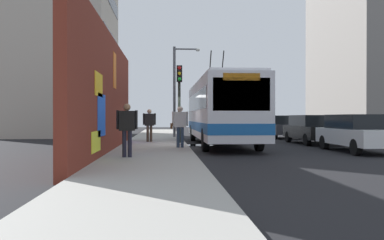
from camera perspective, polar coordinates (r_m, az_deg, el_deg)
The scene contains 15 objects.
ground_plane at distance 19.99m, azimuth -0.70°, elevation -3.81°, with size 80.00×80.00×0.00m, color black.
sidewalk_slab at distance 19.97m, azimuth -5.30°, elevation -3.60°, with size 48.00×3.20×0.15m, color #9E9B93.
graffiti_wall at distance 16.50m, azimuth -11.72°, elevation 3.50°, with size 14.82×0.32×4.74m.
building_far_left at distance 34.66m, azimuth -17.78°, elevation 13.65°, with size 9.92×7.71×18.85m.
building_far_right at distance 39.69m, azimuth 23.62°, elevation 8.83°, with size 12.73×7.03×14.62m.
city_bus at distance 21.23m, azimuth 3.99°, elevation 1.47°, with size 11.84×2.61×5.14m.
parked_car_white at distance 18.43m, azimuth 22.21°, elevation -1.59°, with size 4.67×1.87×1.58m.
parked_car_black at distance 23.24m, azimuth 16.54°, elevation -1.17°, with size 4.69×1.95×1.58m.
parked_car_dark_gray at distance 28.82m, azimuth 12.47°, elevation -0.87°, with size 4.18×1.94×1.58m.
pedestrian_at_curb at distance 17.65m, azimuth -1.71°, elevation -0.43°, with size 0.24×0.78×1.79m.
pedestrian_midblock at distance 21.78m, azimuth -6.01°, elevation -0.35°, with size 0.23×0.69×1.74m.
pedestrian_near_wall at distance 13.49m, azimuth -9.12°, elevation -0.75°, with size 0.24×0.70×1.76m.
traffic_light at distance 20.79m, azimuth -1.79°, elevation 4.17°, with size 0.49×0.28×3.98m.
street_lamp at distance 27.27m, azimuth -2.03°, elevation 5.00°, with size 0.44×1.81×6.04m.
curbside_puddle at distance 21.20m, azimuth 0.74°, elevation -3.56°, with size 1.71×1.71×0.00m, color black.
Camera 1 is at (-19.91, 1.10, 1.46)m, focal length 37.96 mm.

